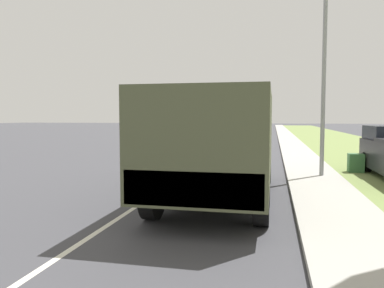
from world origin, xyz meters
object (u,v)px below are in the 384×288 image
(car_second_ahead, at_px, (211,135))
(car_farthest_ahead, at_px, (245,125))
(car_nearest_ahead, at_px, (183,140))
(car_fourth_ahead, at_px, (240,127))
(car_third_ahead, at_px, (230,130))
(military_truck, at_px, (221,138))
(lamp_post, at_px, (319,41))

(car_second_ahead, height_order, car_farthest_ahead, car_farthest_ahead)
(car_nearest_ahead, bearing_deg, car_fourth_ahead, 88.84)
(car_fourth_ahead, relative_size, car_farthest_ahead, 1.18)
(car_fourth_ahead, bearing_deg, car_third_ahead, -90.05)
(military_truck, bearing_deg, car_fourth_ahead, 94.29)
(car_nearest_ahead, relative_size, car_farthest_ahead, 1.03)
(car_nearest_ahead, bearing_deg, military_truck, -72.04)
(car_fourth_ahead, xyz_separation_m, lamp_post, (6.08, -40.77, 3.95))
(military_truck, height_order, car_third_ahead, military_truck)
(lamp_post, bearing_deg, car_fourth_ahead, 98.48)
(military_truck, xyz_separation_m, car_farthest_ahead, (-3.54, 56.20, -0.90))
(military_truck, bearing_deg, lamp_post, 53.64)
(car_farthest_ahead, bearing_deg, military_truck, -86.40)
(car_third_ahead, xyz_separation_m, lamp_post, (6.09, -27.90, 3.95))
(car_nearest_ahead, xyz_separation_m, car_second_ahead, (0.34, 8.29, -0.07))
(lamp_post, bearing_deg, military_truck, -126.36)
(car_nearest_ahead, relative_size, car_third_ahead, 1.01)
(car_farthest_ahead, bearing_deg, car_nearest_ahead, -90.59)
(car_third_ahead, bearing_deg, car_nearest_ahead, -91.90)
(car_second_ahead, bearing_deg, car_nearest_ahead, -92.35)
(car_second_ahead, relative_size, car_fourth_ahead, 0.93)
(car_fourth_ahead, bearing_deg, car_nearest_ahead, -91.16)
(military_truck, height_order, car_second_ahead, military_truck)
(car_farthest_ahead, height_order, lamp_post, lamp_post)
(car_nearest_ahead, distance_m, car_second_ahead, 8.30)
(car_nearest_ahead, xyz_separation_m, car_fourth_ahead, (0.65, 32.18, -0.03))
(car_nearest_ahead, xyz_separation_m, car_third_ahead, (0.64, 19.32, -0.02))
(military_truck, bearing_deg, car_farthest_ahead, 93.60)
(car_second_ahead, bearing_deg, car_fourth_ahead, 89.25)
(car_second_ahead, bearing_deg, military_truck, -79.95)
(car_nearest_ahead, relative_size, lamp_post, 0.55)
(military_truck, relative_size, car_third_ahead, 1.75)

